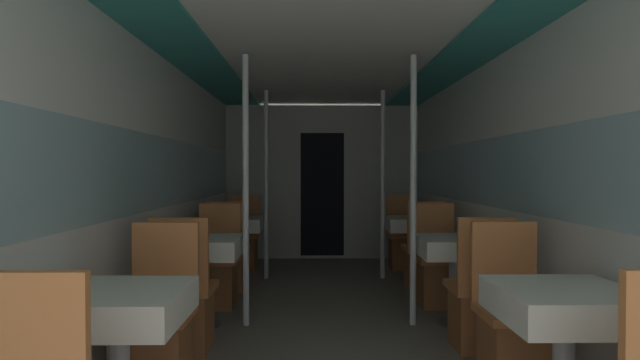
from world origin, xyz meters
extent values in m
cube|color=silver|center=(-1.45, 2.85, 1.13)|extent=(0.05, 8.50, 2.27)
cube|color=#9EC6D1|center=(-1.44, 2.85, 1.28)|extent=(0.03, 7.82, 0.60)
cube|color=silver|center=(1.45, 2.85, 1.13)|extent=(0.05, 8.50, 2.27)
cube|color=#9EC6D1|center=(1.44, 2.85, 1.28)|extent=(0.03, 7.82, 0.60)
cube|color=white|center=(0.00, 2.85, 2.32)|extent=(2.90, 8.50, 0.04)
cube|color=teal|center=(-1.19, 2.85, 2.28)|extent=(0.52, 8.16, 0.03)
cube|color=teal|center=(1.19, 2.85, 2.28)|extent=(0.52, 8.16, 0.03)
cube|color=#A8A8A3|center=(0.00, 5.92, 1.13)|extent=(2.84, 0.08, 2.27)
cube|color=black|center=(0.00, 5.88, 0.95)|extent=(0.64, 0.01, 1.81)
cube|color=#B2B2B7|center=(-1.06, 0.87, 0.72)|extent=(0.58, 0.58, 0.02)
cube|color=white|center=(-1.06, 0.87, 0.66)|extent=(0.62, 0.62, 0.16)
cube|color=#D17A42|center=(-1.06, 0.11, 0.72)|extent=(0.41, 0.04, 0.50)
cube|color=#9C5B31|center=(-1.06, 1.45, 0.21)|extent=(0.35, 0.35, 0.42)
cube|color=#D17A42|center=(-1.06, 1.45, 0.45)|extent=(0.41, 0.41, 0.05)
cube|color=#D17A42|center=(-1.06, 1.63, 0.72)|extent=(0.41, 0.04, 0.50)
cylinder|color=#4C4C51|center=(-1.06, 2.69, 0.01)|extent=(0.30, 0.30, 0.01)
cylinder|color=#B7B7BC|center=(-1.06, 2.69, 0.36)|extent=(0.10, 0.10, 0.70)
cube|color=#B2B2B7|center=(-1.06, 2.69, 0.72)|extent=(0.58, 0.58, 0.02)
cube|color=white|center=(-1.06, 2.69, 0.66)|extent=(0.62, 0.62, 0.16)
cube|color=#9C5B31|center=(-1.06, 2.11, 0.21)|extent=(0.35, 0.35, 0.42)
cube|color=#D17A42|center=(-1.06, 2.11, 0.45)|extent=(0.41, 0.41, 0.05)
cube|color=#D17A42|center=(-1.06, 1.93, 0.72)|extent=(0.41, 0.04, 0.50)
cube|color=#9C5B31|center=(-1.06, 3.27, 0.21)|extent=(0.35, 0.35, 0.42)
cube|color=#D17A42|center=(-1.06, 3.27, 0.45)|extent=(0.41, 0.41, 0.05)
cube|color=#D17A42|center=(-1.06, 3.46, 0.72)|extent=(0.41, 0.04, 0.50)
cylinder|color=silver|center=(-0.70, 2.69, 1.13)|extent=(0.05, 0.05, 2.27)
cylinder|color=#4C4C51|center=(-1.06, 4.52, 0.01)|extent=(0.30, 0.30, 0.01)
cylinder|color=#B7B7BC|center=(-1.06, 4.52, 0.36)|extent=(0.10, 0.10, 0.70)
cube|color=#B2B2B7|center=(-1.06, 4.52, 0.72)|extent=(0.58, 0.58, 0.02)
cube|color=white|center=(-1.06, 4.52, 0.66)|extent=(0.62, 0.62, 0.16)
cube|color=#9C5B31|center=(-1.06, 3.94, 0.21)|extent=(0.35, 0.35, 0.42)
cube|color=#D17A42|center=(-1.06, 3.94, 0.45)|extent=(0.41, 0.41, 0.05)
cube|color=#D17A42|center=(-1.06, 3.76, 0.72)|extent=(0.41, 0.04, 0.50)
cube|color=#9C5B31|center=(-1.06, 5.10, 0.21)|extent=(0.35, 0.35, 0.42)
cube|color=#D17A42|center=(-1.06, 5.10, 0.45)|extent=(0.41, 0.41, 0.05)
cube|color=#D17A42|center=(-1.06, 5.28, 0.72)|extent=(0.41, 0.04, 0.50)
cylinder|color=silver|center=(-0.70, 4.52, 1.13)|extent=(0.05, 0.05, 2.27)
cube|color=#B2B2B7|center=(1.06, 0.87, 0.72)|extent=(0.58, 0.58, 0.02)
cube|color=white|center=(1.06, 0.87, 0.66)|extent=(0.62, 0.62, 0.16)
cube|color=#9C5B31|center=(1.06, 1.45, 0.21)|extent=(0.35, 0.35, 0.42)
cube|color=#D17A42|center=(1.06, 1.45, 0.45)|extent=(0.41, 0.41, 0.05)
cube|color=#D17A42|center=(1.06, 1.63, 0.72)|extent=(0.41, 0.04, 0.50)
cylinder|color=#4C4C51|center=(1.06, 2.69, 0.01)|extent=(0.30, 0.30, 0.01)
cylinder|color=#B7B7BC|center=(1.06, 2.69, 0.36)|extent=(0.10, 0.10, 0.70)
cube|color=#B2B2B7|center=(1.06, 2.69, 0.72)|extent=(0.58, 0.58, 0.02)
cube|color=white|center=(1.06, 2.69, 0.66)|extent=(0.62, 0.62, 0.16)
cube|color=#9C5B31|center=(1.06, 2.11, 0.21)|extent=(0.35, 0.35, 0.42)
cube|color=#D17A42|center=(1.06, 2.11, 0.45)|extent=(0.41, 0.41, 0.05)
cube|color=#D17A42|center=(1.06, 1.93, 0.72)|extent=(0.41, 0.04, 0.50)
cube|color=#9C5B31|center=(1.06, 3.27, 0.21)|extent=(0.35, 0.35, 0.42)
cube|color=#D17A42|center=(1.06, 3.27, 0.45)|extent=(0.41, 0.41, 0.05)
cube|color=#D17A42|center=(1.06, 3.46, 0.72)|extent=(0.41, 0.04, 0.50)
cylinder|color=silver|center=(0.70, 2.69, 1.13)|extent=(0.05, 0.05, 2.27)
cylinder|color=#4C4C51|center=(1.06, 4.52, 0.01)|extent=(0.30, 0.30, 0.01)
cylinder|color=#B7B7BC|center=(1.06, 4.52, 0.36)|extent=(0.10, 0.10, 0.70)
cube|color=#B2B2B7|center=(1.06, 4.52, 0.72)|extent=(0.58, 0.58, 0.02)
cube|color=white|center=(1.06, 4.52, 0.66)|extent=(0.62, 0.62, 0.16)
cube|color=#9C5B31|center=(1.06, 3.94, 0.21)|extent=(0.35, 0.35, 0.42)
cube|color=#D17A42|center=(1.06, 3.94, 0.45)|extent=(0.41, 0.41, 0.05)
cube|color=#D17A42|center=(1.06, 3.76, 0.72)|extent=(0.41, 0.04, 0.50)
cube|color=#9C5B31|center=(1.06, 5.10, 0.21)|extent=(0.35, 0.35, 0.42)
cube|color=#D17A42|center=(1.06, 5.10, 0.45)|extent=(0.41, 0.41, 0.05)
cube|color=#D17A42|center=(1.06, 5.28, 0.72)|extent=(0.41, 0.04, 0.50)
cylinder|color=silver|center=(0.70, 4.52, 1.13)|extent=(0.05, 0.05, 2.27)
camera|label=1|loc=(-0.14, -1.48, 1.29)|focal=28.00mm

